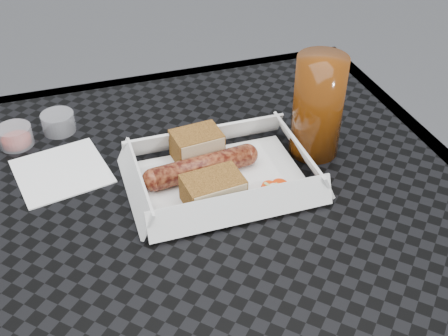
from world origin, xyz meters
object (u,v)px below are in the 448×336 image
object	(u,v)px
food_tray	(222,180)
drink_glass	(318,107)
patio_table	(195,263)
bratwurst	(202,167)

from	to	relation	value
food_tray	drink_glass	xyz separation A→B (m)	(0.15, 0.03, 0.07)
patio_table	bratwurst	bearing A→B (deg)	66.93
bratwurst	drink_glass	world-z (taller)	drink_glass
drink_glass	food_tray	bearing A→B (deg)	-169.73
food_tray	bratwurst	distance (m)	0.03
patio_table	food_tray	size ratio (longest dim) A/B	3.64
food_tray	drink_glass	world-z (taller)	drink_glass
food_tray	drink_glass	size ratio (longest dim) A/B	1.47
patio_table	food_tray	world-z (taller)	food_tray
food_tray	bratwurst	bearing A→B (deg)	148.50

